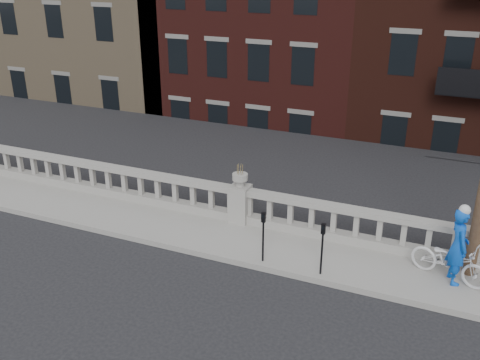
# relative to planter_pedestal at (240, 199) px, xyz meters

# --- Properties ---
(ground) EXTENTS (120.00, 120.00, 0.00)m
(ground) POSITION_rel_planter_pedestal_xyz_m (0.00, -3.95, -0.83)
(ground) COLOR black
(ground) RESTS_ON ground
(sidewalk) EXTENTS (32.00, 2.20, 0.15)m
(sidewalk) POSITION_rel_planter_pedestal_xyz_m (0.00, -0.95, -0.76)
(sidewalk) COLOR gray
(sidewalk) RESTS_ON ground
(balustrade) EXTENTS (28.00, 0.34, 1.03)m
(balustrade) POSITION_rel_planter_pedestal_xyz_m (0.00, 0.00, -0.19)
(balustrade) COLOR gray
(balustrade) RESTS_ON sidewalk
(planter_pedestal) EXTENTS (0.55, 0.55, 1.76)m
(planter_pedestal) POSITION_rel_planter_pedestal_xyz_m (0.00, 0.00, 0.00)
(planter_pedestal) COLOR gray
(planter_pedestal) RESTS_ON sidewalk
(lower_level) EXTENTS (80.00, 44.00, 20.80)m
(lower_level) POSITION_rel_planter_pedestal_xyz_m (0.56, 19.09, 1.80)
(lower_level) COLOR #605E59
(lower_level) RESTS_ON ground
(parking_meter_a) EXTENTS (0.10, 0.09, 1.36)m
(parking_meter_a) POSITION_rel_planter_pedestal_xyz_m (1.40, -1.80, 0.17)
(parking_meter_a) COLOR black
(parking_meter_a) RESTS_ON sidewalk
(parking_meter_b) EXTENTS (0.10, 0.09, 1.36)m
(parking_meter_b) POSITION_rel_planter_pedestal_xyz_m (2.90, -1.80, 0.17)
(parking_meter_b) COLOR black
(parking_meter_b) RESTS_ON sidewalk
(bicycle) EXTENTS (1.97, 1.19, 0.98)m
(bicycle) POSITION_rel_planter_pedestal_xyz_m (5.73, -0.81, -0.19)
(bicycle) COLOR silver
(bicycle) RESTS_ON sidewalk
(cyclist) EXTENTS (0.66, 0.80, 1.89)m
(cyclist) POSITION_rel_planter_pedestal_xyz_m (5.85, -0.86, 0.26)
(cyclist) COLOR blue
(cyclist) RESTS_ON sidewalk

